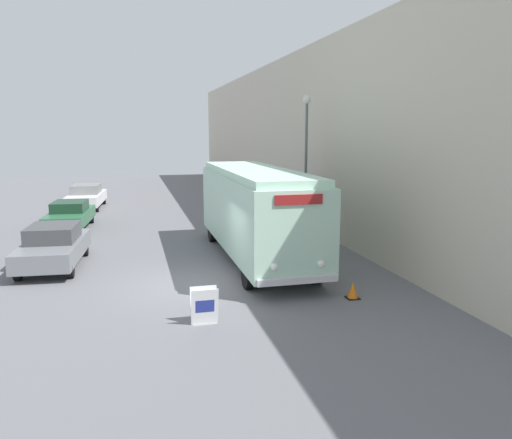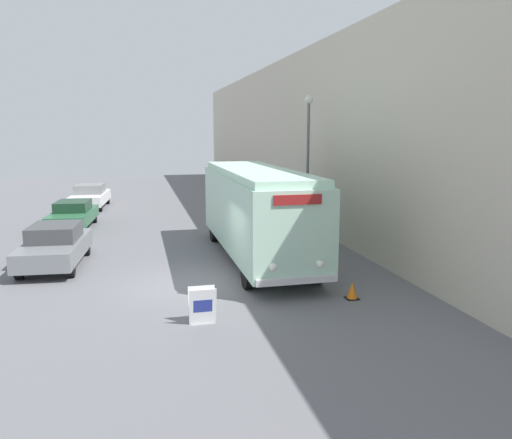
{
  "view_description": "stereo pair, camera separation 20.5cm",
  "coord_description": "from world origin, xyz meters",
  "px_view_note": "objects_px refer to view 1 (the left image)",
  "views": [
    {
      "loc": [
        -1.7,
        -15.03,
        4.77
      ],
      "look_at": [
        2.15,
        0.27,
        1.95
      ],
      "focal_mm": 35.0,
      "sensor_mm": 36.0,
      "label": 1
    },
    {
      "loc": [
        -1.5,
        -15.08,
        4.77
      ],
      "look_at": [
        2.15,
        0.27,
        1.95
      ],
      "focal_mm": 35.0,
      "sensor_mm": 36.0,
      "label": 2
    }
  ],
  "objects_px": {
    "sign_board": "(204,306)",
    "parked_car_mid": "(70,215)",
    "parked_car_near": "(54,246)",
    "vintage_bus": "(256,209)",
    "parked_car_far": "(86,196)",
    "traffic_cone": "(353,290)",
    "streetlamp": "(306,147)"
  },
  "relations": [
    {
      "from": "sign_board",
      "to": "parked_car_mid",
      "type": "relative_size",
      "value": 0.21
    },
    {
      "from": "sign_board",
      "to": "parked_car_near",
      "type": "distance_m",
      "value": 7.93
    },
    {
      "from": "parked_car_near",
      "to": "parked_car_mid",
      "type": "bearing_deg",
      "value": 96.04
    },
    {
      "from": "sign_board",
      "to": "parked_car_near",
      "type": "relative_size",
      "value": 0.21
    },
    {
      "from": "vintage_bus",
      "to": "parked_car_far",
      "type": "xyz_separation_m",
      "value": [
        -7.18,
        14.71,
        -1.16
      ]
    },
    {
      "from": "traffic_cone",
      "to": "parked_car_near",
      "type": "bearing_deg",
      "value": 146.93
    },
    {
      "from": "vintage_bus",
      "to": "sign_board",
      "type": "height_order",
      "value": "vintage_bus"
    },
    {
      "from": "vintage_bus",
      "to": "parked_car_near",
      "type": "xyz_separation_m",
      "value": [
        -7.2,
        0.68,
        -1.15
      ]
    },
    {
      "from": "parked_car_mid",
      "to": "parked_car_far",
      "type": "relative_size",
      "value": 0.93
    },
    {
      "from": "sign_board",
      "to": "parked_car_mid",
      "type": "xyz_separation_m",
      "value": [
        -4.61,
        13.82,
        0.24
      ]
    },
    {
      "from": "parked_car_near",
      "to": "traffic_cone",
      "type": "height_order",
      "value": "parked_car_near"
    },
    {
      "from": "sign_board",
      "to": "parked_car_far",
      "type": "distance_m",
      "value": 21.09
    },
    {
      "from": "sign_board",
      "to": "traffic_cone",
      "type": "distance_m",
      "value": 4.5
    },
    {
      "from": "parked_car_far",
      "to": "traffic_cone",
      "type": "height_order",
      "value": "parked_car_far"
    },
    {
      "from": "sign_board",
      "to": "vintage_bus",
      "type": "bearing_deg",
      "value": 64.59
    },
    {
      "from": "streetlamp",
      "to": "parked_car_near",
      "type": "distance_m",
      "value": 10.96
    },
    {
      "from": "streetlamp",
      "to": "traffic_cone",
      "type": "height_order",
      "value": "streetlamp"
    },
    {
      "from": "streetlamp",
      "to": "parked_car_far",
      "type": "xyz_separation_m",
      "value": [
        -10.17,
        11.77,
        -3.33
      ]
    },
    {
      "from": "vintage_bus",
      "to": "parked_car_mid",
      "type": "bearing_deg",
      "value": 133.2
    },
    {
      "from": "parked_car_near",
      "to": "traffic_cone",
      "type": "bearing_deg",
      "value": -28.81
    },
    {
      "from": "parked_car_far",
      "to": "traffic_cone",
      "type": "relative_size",
      "value": 9.67
    },
    {
      "from": "vintage_bus",
      "to": "sign_board",
      "type": "distance_m",
      "value": 6.71
    },
    {
      "from": "streetlamp",
      "to": "parked_car_near",
      "type": "xyz_separation_m",
      "value": [
        -10.2,
        -2.27,
        -3.32
      ]
    },
    {
      "from": "parked_car_near",
      "to": "parked_car_far",
      "type": "bearing_deg",
      "value": 94.17
    },
    {
      "from": "streetlamp",
      "to": "traffic_cone",
      "type": "relative_size",
      "value": 12.63
    },
    {
      "from": "sign_board",
      "to": "parked_car_far",
      "type": "height_order",
      "value": "parked_car_far"
    },
    {
      "from": "sign_board",
      "to": "parked_car_near",
      "type": "bearing_deg",
      "value": 123.65
    },
    {
      "from": "sign_board",
      "to": "streetlamp",
      "type": "xyz_separation_m",
      "value": [
        5.81,
        8.86,
        3.62
      ]
    },
    {
      "from": "vintage_bus",
      "to": "parked_car_near",
      "type": "height_order",
      "value": "vintage_bus"
    },
    {
      "from": "parked_car_far",
      "to": "sign_board",
      "type": "bearing_deg",
      "value": -73.41
    },
    {
      "from": "parked_car_far",
      "to": "parked_car_near",
      "type": "bearing_deg",
      "value": -85.45
    },
    {
      "from": "vintage_bus",
      "to": "parked_car_mid",
      "type": "height_order",
      "value": "vintage_bus"
    }
  ]
}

